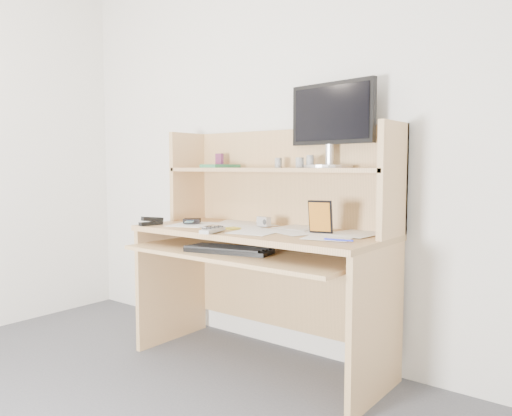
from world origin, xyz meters
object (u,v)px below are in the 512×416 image
Objects in this scene: keyboard at (229,249)px; tv_remote at (213,230)px; game_case at (320,217)px; monitor at (331,122)px; desk at (268,238)px.

tv_remote reaches higher than keyboard.
monitor is at bearing 91.33° from game_case.
game_case reaches higher than keyboard.
monitor is at bearing 35.23° from tv_remote.
desk is 2.96× the size of keyboard.
tv_remote is (-0.06, -0.05, 0.10)m from keyboard.
game_case is (0.46, 0.29, 0.07)m from tv_remote.
keyboard is 0.49m from game_case.
desk is 0.36m from tv_remote.
keyboard is at bearing -97.23° from desk.
monitor is at bearing 37.80° from keyboard.
game_case is (0.40, 0.23, 0.17)m from keyboard.
keyboard is at bearing -165.27° from game_case.
monitor is at bearing 26.73° from desk.
monitor reaches higher than desk.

